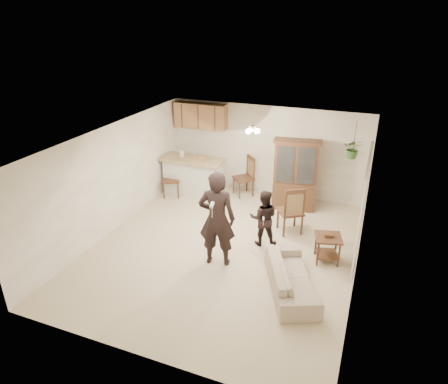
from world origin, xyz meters
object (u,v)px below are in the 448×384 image
(china_hutch, at_px, (295,176))
(chair_hutch_right, at_px, (290,219))
(chair_hutch_left, at_px, (243,184))
(chair_bar, at_px, (171,185))
(sofa, at_px, (291,272))
(child, at_px, (263,217))
(adult, at_px, (217,224))
(side_table, at_px, (327,248))

(china_hutch, bearing_deg, chair_hutch_right, -90.05)
(chair_hutch_left, bearing_deg, chair_bar, -110.44)
(sofa, height_order, child, child)
(child, height_order, china_hutch, china_hutch)
(chair_hutch_left, height_order, chair_hutch_right, chair_hutch_right)
(china_hutch, bearing_deg, adult, -115.11)
(child, bearing_deg, chair_bar, -41.53)
(sofa, bearing_deg, side_table, -45.94)
(china_hutch, xyz_separation_m, chair_bar, (-3.36, -0.48, -0.61))
(chair_hutch_right, bearing_deg, chair_bar, -45.88)
(child, height_order, chair_hutch_right, child)
(adult, height_order, china_hutch, china_hutch)
(adult, relative_size, china_hutch, 0.97)
(chair_bar, xyz_separation_m, chair_hutch_right, (3.55, -0.79, 0.03))
(child, xyz_separation_m, chair_hutch_left, (-1.26, 2.33, -0.36))
(side_table, relative_size, chair_bar, 0.59)
(adult, xyz_separation_m, side_table, (2.10, 0.89, -0.60))
(china_hutch, xyz_separation_m, chair_hutch_right, (0.19, -1.26, -0.59))
(sofa, height_order, chair_hutch_right, chair_hutch_right)
(side_table, distance_m, chair_bar, 4.86)
(sofa, distance_m, side_table, 1.30)
(side_table, xyz_separation_m, chair_hutch_right, (-1.00, 0.92, 0.04))
(side_table, bearing_deg, child, 173.67)
(china_hutch, relative_size, chair_bar, 1.72)
(adult, distance_m, side_table, 2.36)
(chair_bar, height_order, chair_hutch_left, chair_hutch_left)
(adult, height_order, chair_bar, adult)
(adult, height_order, side_table, adult)
(side_table, bearing_deg, adult, -157.09)
(chair_bar, bearing_deg, child, -48.80)
(child, distance_m, chair_hutch_left, 2.67)
(sofa, xyz_separation_m, chair_hutch_left, (-2.20, 3.69, -0.05))
(chair_hutch_right, bearing_deg, chair_hutch_left, -76.33)
(child, bearing_deg, adult, 42.28)
(china_hutch, relative_size, chair_hutch_right, 1.57)
(chair_hutch_left, xyz_separation_m, chair_hutch_right, (1.69, -1.58, 0.02))
(side_table, distance_m, chair_hutch_right, 1.35)
(child, bearing_deg, china_hutch, -112.07)
(adult, distance_m, chair_hutch_right, 2.19)
(sofa, relative_size, china_hutch, 1.01)
(chair_hutch_left, bearing_deg, adult, -33.44)
(child, relative_size, chair_hutch_left, 1.20)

